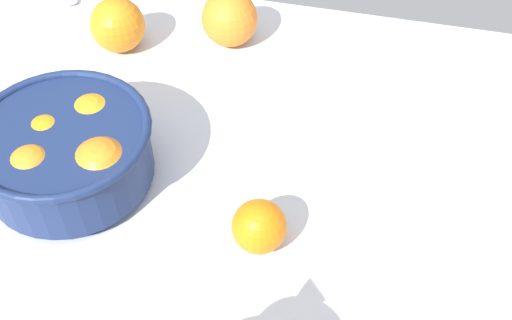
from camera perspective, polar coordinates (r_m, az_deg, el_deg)
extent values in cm
cube|color=silver|center=(77.60, 1.74, -7.12)|extent=(128.61, 93.96, 3.00)
cylinder|color=navy|center=(84.32, -16.16, -1.37)|extent=(19.23, 19.23, 1.20)
cylinder|color=navy|center=(81.19, -16.80, 0.63)|extent=(20.90, 20.90, 7.53)
torus|color=navy|center=(78.58, -17.39, 2.49)|extent=(22.10, 22.10, 1.20)
sphere|color=orange|center=(77.11, -13.57, -0.67)|extent=(7.97, 7.97, 7.97)
sphere|color=orange|center=(83.44, -14.36, 3.22)|extent=(7.90, 7.90, 7.90)
sphere|color=orange|center=(82.46, -18.20, 1.65)|extent=(7.06, 7.06, 7.06)
sphere|color=orange|center=(78.61, -19.49, -0.96)|extent=(6.50, 6.50, 6.50)
sphere|color=orange|center=(99.92, -2.41, 12.65)|extent=(8.73, 8.73, 8.73)
sphere|color=orange|center=(101.00, -12.41, 11.83)|extent=(8.44, 8.44, 8.44)
sphere|color=orange|center=(72.77, 0.29, -6.03)|extent=(6.47, 6.47, 6.47)
ellipsoid|color=silver|center=(115.33, -16.54, 13.66)|extent=(3.51, 2.70, 1.00)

